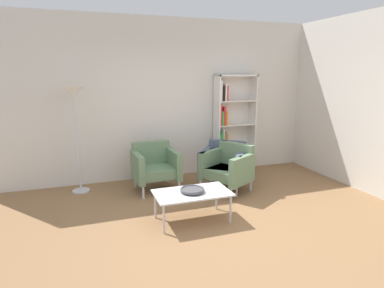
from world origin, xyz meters
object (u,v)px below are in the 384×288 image
(armchair_by_bookshelf, at_px, (228,167))
(armchair_spare_guest, at_px, (155,165))
(bookshelf_tall, at_px, (230,126))
(floor_lamp_torchiere, at_px, (74,104))
(decorative_bowl, at_px, (192,190))
(coffee_table_low, at_px, (192,194))
(armchair_corner_red, at_px, (224,164))

(armchair_by_bookshelf, bearing_deg, armchair_spare_guest, -142.90)
(bookshelf_tall, xyz_separation_m, floor_lamp_torchiere, (-2.81, -0.20, 0.53))
(decorative_bowl, xyz_separation_m, armchair_by_bookshelf, (0.93, 0.86, -0.02))
(armchair_by_bookshelf, xyz_separation_m, floor_lamp_torchiere, (-2.33, 0.77, 1.03))
(coffee_table_low, height_order, armchair_spare_guest, armchair_spare_guest)
(bookshelf_tall, distance_m, decorative_bowl, 2.37)
(armchair_spare_guest, distance_m, armchair_by_bookshelf, 1.23)
(coffee_table_low, bearing_deg, armchair_corner_red, 48.18)
(decorative_bowl, bearing_deg, coffee_table_low, -75.96)
(armchair_corner_red, bearing_deg, coffee_table_low, -93.34)
(decorative_bowl, distance_m, armchair_corner_red, 1.41)
(armchair_spare_guest, height_order, armchair_corner_red, same)
(armchair_spare_guest, distance_m, floor_lamp_torchiere, 1.61)
(armchair_corner_red, xyz_separation_m, floor_lamp_torchiere, (-2.34, 0.58, 1.03))
(armchair_spare_guest, distance_m, armchair_corner_red, 1.17)
(decorative_bowl, bearing_deg, floor_lamp_torchiere, 130.54)
(bookshelf_tall, relative_size, armchair_by_bookshelf, 2.04)
(armchair_corner_red, bearing_deg, floor_lamp_torchiere, -155.45)
(armchair_spare_guest, bearing_deg, armchair_by_bookshelf, -26.71)
(coffee_table_low, xyz_separation_m, armchair_spare_guest, (-0.19, 1.35, 0.05))
(armchair_spare_guest, bearing_deg, coffee_table_low, -85.14)
(bookshelf_tall, height_order, decorative_bowl, bookshelf_tall)
(decorative_bowl, xyz_separation_m, floor_lamp_torchiere, (-1.39, 1.63, 1.01))
(bookshelf_tall, height_order, coffee_table_low, bookshelf_tall)
(armchair_by_bookshelf, xyz_separation_m, armchair_corner_red, (0.01, 0.19, 0.00))
(bookshelf_tall, bearing_deg, coffee_table_low, -127.72)
(coffee_table_low, distance_m, decorative_bowl, 0.07)
(armchair_spare_guest, xyz_separation_m, floor_lamp_torchiere, (-1.20, 0.28, 1.03))
(armchair_corner_red, relative_size, floor_lamp_torchiere, 0.55)
(coffee_table_low, relative_size, floor_lamp_torchiere, 0.57)
(armchair_corner_red, bearing_deg, armchair_spare_guest, -156.17)
(bookshelf_tall, relative_size, coffee_table_low, 1.90)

